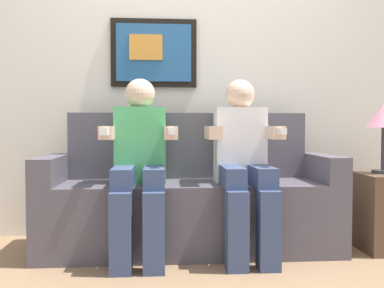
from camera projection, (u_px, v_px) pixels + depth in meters
ground_plane at (194, 265)px, 2.45m from camera, size 5.60×5.60×0.00m
back_wall_assembly at (185, 61)px, 3.16m from camera, size 4.31×0.10×2.60m
couch at (190, 202)px, 2.76m from camera, size 1.91×0.58×0.90m
person_on_left at (140, 159)px, 2.56m from camera, size 0.46×0.56×1.11m
person_on_right at (243, 159)px, 2.61m from camera, size 0.46×0.56×1.11m
table_lamp at (384, 119)px, 2.75m from camera, size 0.22×0.22×0.46m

